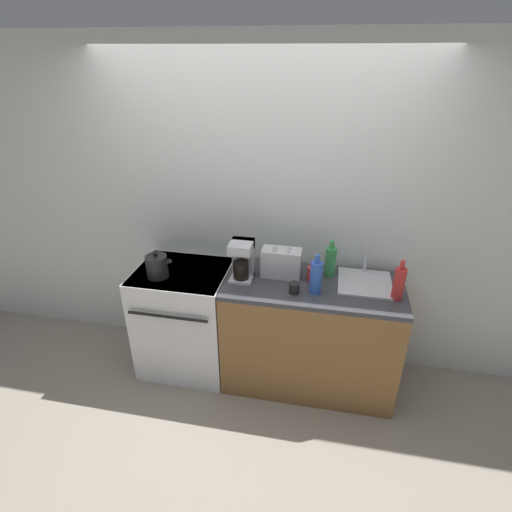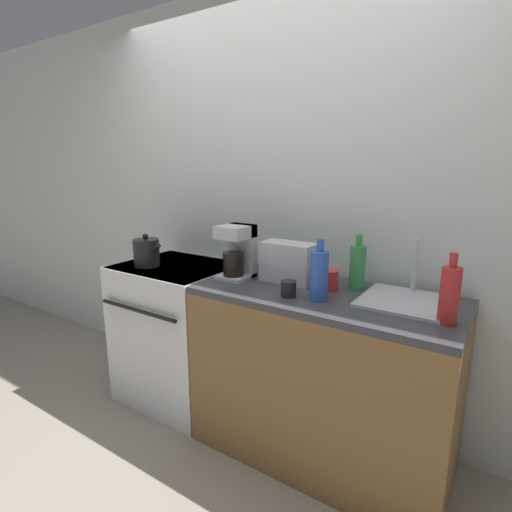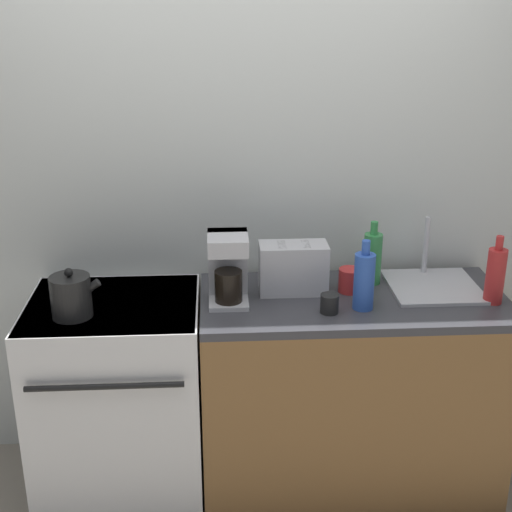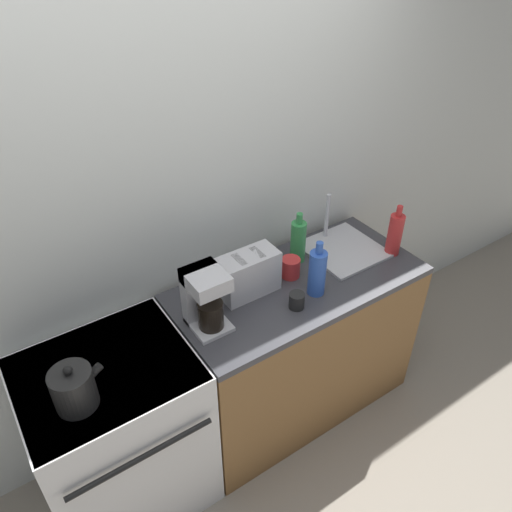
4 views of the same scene
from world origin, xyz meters
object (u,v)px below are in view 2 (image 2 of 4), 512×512
object	(u,v)px
stove	(179,330)
bottle_green	(357,266)
coffee_maker	(238,250)
toaster	(288,262)
bottle_red	(450,294)
bottle_blue	(319,275)
cup_black	(288,289)
kettle	(147,252)
cup_red	(329,280)

from	to	relation	value
stove	bottle_green	size ratio (longest dim) A/B	3.21
coffee_maker	bottle_green	size ratio (longest dim) A/B	1.05
coffee_maker	bottle_green	distance (m)	0.67
stove	coffee_maker	bearing A→B (deg)	0.08
toaster	coffee_maker	xyz separation A→B (m)	(-0.28, -0.08, 0.05)
stove	bottle_red	distance (m)	1.71
toaster	bottle_blue	distance (m)	0.33
bottle_blue	bottle_green	size ratio (longest dim) A/B	1.03
bottle_blue	stove	bearing A→B (deg)	174.04
cup_black	bottle_green	bearing A→B (deg)	51.72
toaster	bottle_green	distance (m)	0.37
kettle	toaster	bearing A→B (deg)	11.98
coffee_maker	kettle	bearing A→B (deg)	-169.79
cup_black	coffee_maker	bearing A→B (deg)	160.72
stove	bottle_blue	distance (m)	1.20
stove	bottle_blue	size ratio (longest dim) A/B	3.10
stove	bottle_blue	world-z (taller)	bottle_blue
coffee_maker	bottle_red	size ratio (longest dim) A/B	1.02
coffee_maker	cup_black	distance (m)	0.45
bottle_red	cup_red	xyz separation A→B (m)	(-0.58, 0.15, -0.07)
cup_red	cup_black	bearing A→B (deg)	-120.12
stove	coffee_maker	world-z (taller)	coffee_maker
toaster	cup_black	distance (m)	0.27
cup_red	cup_black	size ratio (longest dim) A/B	1.33
bottle_blue	cup_red	size ratio (longest dim) A/B	2.83
bottle_green	bottle_red	size ratio (longest dim) A/B	0.97
toaster	cup_black	size ratio (longest dim) A/B	3.72
coffee_maker	stove	bearing A→B (deg)	-179.92
bottle_green	cup_black	size ratio (longest dim) A/B	3.64
coffee_maker	cup_red	xyz separation A→B (m)	(0.53, 0.07, -0.11)
cup_red	bottle_green	bearing A→B (deg)	38.33
bottle_blue	bottle_green	bearing A→B (deg)	70.93
bottle_blue	cup_black	size ratio (longest dim) A/B	3.76
kettle	bottle_blue	bearing A→B (deg)	0.19
kettle	bottle_blue	xyz separation A→B (m)	(1.19, 0.00, 0.04)
kettle	cup_black	xyz separation A→B (m)	(1.04, -0.03, -0.05)
kettle	cup_black	distance (m)	1.04
stove	coffee_maker	xyz separation A→B (m)	(0.49, 0.00, 0.61)
bottle_blue	bottle_green	distance (m)	0.28
coffee_maker	bottle_green	bearing A→B (deg)	13.67
bottle_blue	kettle	bearing A→B (deg)	-179.81
kettle	coffee_maker	distance (m)	0.65
bottle_green	bottle_blue	bearing A→B (deg)	-109.07
kettle	bottle_red	distance (m)	1.75
cup_black	bottle_blue	bearing A→B (deg)	12.97
stove	kettle	world-z (taller)	kettle
cup_red	bottle_red	bearing A→B (deg)	-14.37
bottle_green	toaster	bearing A→B (deg)	-168.06
stove	kettle	bearing A→B (deg)	-141.07
toaster	bottle_blue	xyz separation A→B (m)	(0.27, -0.19, 0.01)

